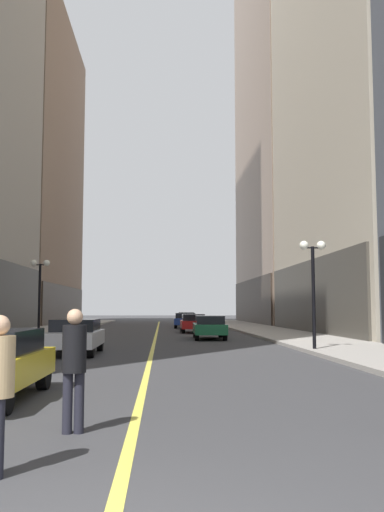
{
  "coord_description": "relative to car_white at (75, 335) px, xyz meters",
  "views": [
    {
      "loc": [
        0.41,
        -3.79,
        1.74
      ],
      "look_at": [
        1.92,
        25.04,
        4.42
      ],
      "focal_mm": 39.57,
      "sensor_mm": 36.0,
      "label": 1
    }
  ],
  "objects": [
    {
      "name": "lane_centre_stripe",
      "position": [
        2.9,
        16.99,
        -0.72
      ],
      "size": [
        0.16,
        70.0,
        0.01
      ],
      "primitive_type": "cube",
      "color": "#E5D64C",
      "rests_on": "ground"
    },
    {
      "name": "ground_plane",
      "position": [
        2.9,
        16.99,
        -0.72
      ],
      "size": [
        200.0,
        200.0,
        0.0
      ],
      "primitive_type": "plane",
      "color": "#38383A"
    },
    {
      "name": "car_red",
      "position": [
        5.51,
        18.83,
        -0.0
      ],
      "size": [
        1.74,
        4.23,
        1.32
      ],
      "color": "#B21919",
      "rests_on": "ground"
    },
    {
      "name": "sidewalk_right",
      "position": [
        11.15,
        16.99,
        -0.64
      ],
      "size": [
        4.5,
        78.0,
        0.15
      ],
      "primitive_type": "cube",
      "color": "#9E9991",
      "rests_on": "ground"
    },
    {
      "name": "car_white",
      "position": [
        0.0,
        0.0,
        0.0
      ],
      "size": [
        1.84,
        4.41,
        1.32
      ],
      "color": "silver",
      "rests_on": "ground"
    },
    {
      "name": "street_lamp_right_mid",
      "position": [
        9.3,
        0.33,
        2.54
      ],
      "size": [
        1.06,
        0.36,
        4.43
      ],
      "color": "black",
      "rests_on": "ground"
    },
    {
      "name": "pedestrian_in_black_coat",
      "position": [
        2.08,
        -13.69,
        0.29
      ],
      "size": [
        0.38,
        0.38,
        1.73
      ],
      "color": "black",
      "rests_on": "ground"
    },
    {
      "name": "street_lamp_left_far",
      "position": [
        -3.5,
        9.86,
        2.54
      ],
      "size": [
        1.06,
        0.36,
        4.43
      ],
      "color": "black",
      "rests_on": "ground"
    },
    {
      "name": "car_blue",
      "position": [
        5.35,
        28.41,
        0.0
      ],
      "size": [
        2.12,
        4.48,
        1.32
      ],
      "color": "navy",
      "rests_on": "ground"
    },
    {
      "name": "car_green",
      "position": [
        5.97,
        10.16,
        0.0
      ],
      "size": [
        1.87,
        4.69,
        1.32
      ],
      "color": "#196038",
      "rests_on": "ground"
    },
    {
      "name": "building_left_far",
      "position": [
        -13.73,
        41.99,
        16.71
      ],
      "size": [
        12.47,
        26.0,
        35.0
      ],
      "color": "gray",
      "rests_on": "ground"
    },
    {
      "name": "sidewalk_left",
      "position": [
        -5.35,
        16.99,
        -0.64
      ],
      "size": [
        4.5,
        78.0,
        0.15
      ],
      "primitive_type": "cube",
      "color": "#9E9991",
      "rests_on": "ground"
    },
    {
      "name": "car_maroon",
      "position": [
        5.82,
        37.42,
        0.0
      ],
      "size": [
        1.96,
        4.56,
        1.32
      ],
      "color": "maroon",
      "rests_on": "ground"
    }
  ]
}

